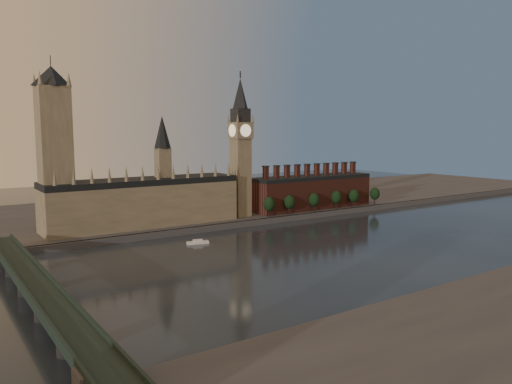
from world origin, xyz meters
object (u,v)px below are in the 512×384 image
Objects in this scene: westminster_bridge at (37,289)px; river_boat at (198,242)px; victoria_tower at (55,145)px; big_ben at (241,146)px.

river_boat is at bearing 31.65° from westminster_bridge.
victoria_tower reaches higher than big_ben.
big_ben is at bearing -2.20° from victoria_tower.
westminster_bridge is (-35.00, -117.70, -51.65)m from victoria_tower.
big_ben is at bearing 52.67° from river_boat.
big_ben reaches higher than westminster_bridge.
victoria_tower is 104.37m from river_boat.
big_ben is 205.83m from westminster_bridge.
river_boat is (102.40, 63.12, -6.43)m from westminster_bridge.
big_ben is at bearing 34.33° from westminster_bridge.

